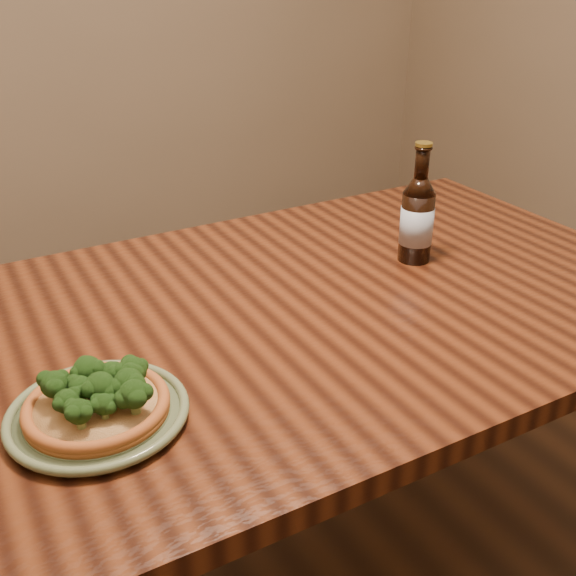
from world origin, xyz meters
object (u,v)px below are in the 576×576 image
table (275,351)px  beer_bottle (417,218)px  pizza (98,400)px  plate (98,413)px

table → beer_bottle: bearing=7.4°
table → pizza: size_ratio=7.86×
table → pizza: 0.42m
pizza → table: bearing=24.5°
table → plate: bearing=-155.8°
table → pizza: pizza is taller
pizza → beer_bottle: (0.73, 0.21, 0.06)m
plate → pizza: bearing=-21.1°
beer_bottle → table: bearing=-153.2°
table → pizza: bearing=-155.5°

